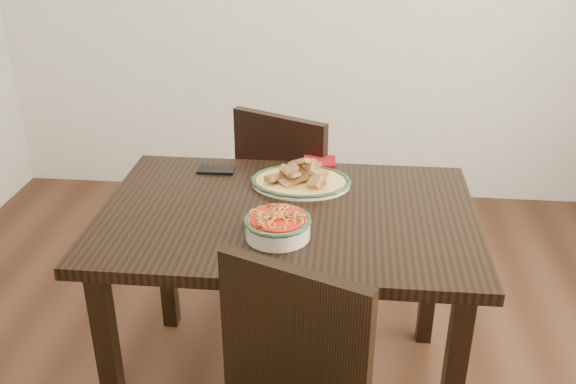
# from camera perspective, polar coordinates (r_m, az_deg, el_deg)

# --- Properties ---
(dining_table) EXTENTS (1.24, 0.83, 0.75)m
(dining_table) POSITION_cam_1_polar(r_m,az_deg,el_deg) (2.16, -0.05, -3.93)
(dining_table) COLOR black
(dining_table) RESTS_ON ground
(chair_far) EXTENTS (0.56, 0.56, 0.89)m
(chair_far) POSITION_cam_1_polar(r_m,az_deg,el_deg) (2.79, 0.42, -0.17)
(chair_far) COLOR black
(chair_far) RESTS_ON ground
(fish_plate) EXTENTS (0.35, 0.27, 0.11)m
(fish_plate) POSITION_cam_1_polar(r_m,az_deg,el_deg) (2.27, 1.15, 1.67)
(fish_plate) COLOR silver
(fish_plate) RESTS_ON dining_table
(noodle_bowl) EXTENTS (0.21, 0.21, 0.08)m
(noodle_bowl) POSITION_cam_1_polar(r_m,az_deg,el_deg) (1.95, -0.92, -2.85)
(noodle_bowl) COLOR beige
(noodle_bowl) RESTS_ON dining_table
(smartphone) EXTENTS (0.14, 0.08, 0.01)m
(smartphone) POSITION_cam_1_polar(r_m,az_deg,el_deg) (2.41, -6.39, 1.99)
(smartphone) COLOR black
(smartphone) RESTS_ON dining_table
(napkin) EXTENTS (0.13, 0.11, 0.01)m
(napkin) POSITION_cam_1_polar(r_m,az_deg,el_deg) (2.47, 2.82, 2.71)
(napkin) COLOR maroon
(napkin) RESTS_ON dining_table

